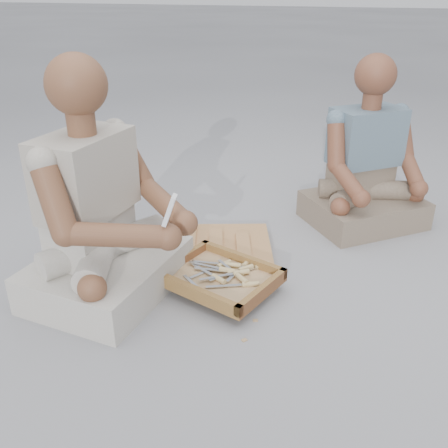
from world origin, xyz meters
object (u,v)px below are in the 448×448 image
(carved_panel, at_px, (203,247))
(companion, at_px, (366,171))
(craftsman, at_px, (101,220))
(tool_tray, at_px, (220,278))

(carved_panel, relative_size, companion, 0.74)
(craftsman, relative_size, companion, 1.10)
(tool_tray, distance_m, craftsman, 0.55)
(craftsman, xyz_separation_m, companion, (0.94, 1.07, -0.04))
(tool_tray, height_order, craftsman, craftsman)
(tool_tray, xyz_separation_m, companion, (0.48, 0.92, 0.23))
(tool_tray, relative_size, companion, 0.60)
(tool_tray, height_order, companion, companion)
(carved_panel, xyz_separation_m, companion, (0.68, 0.62, 0.27))
(carved_panel, bearing_deg, companion, 42.09)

